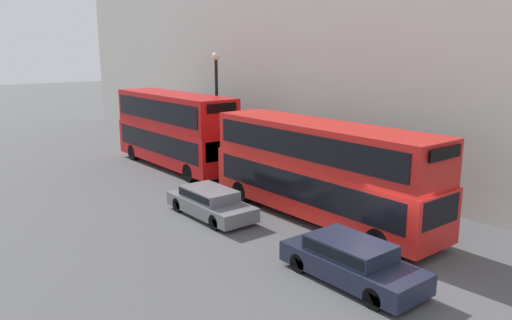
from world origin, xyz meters
TOP-DOWN VIEW (x-y plane):
  - ground_plane at (0.00, 0.00)m, footprint 200.00×200.00m
  - building_facade at (7.00, 0.00)m, footprint 1.10×80.00m
  - bus_leading at (1.60, 4.61)m, footprint 2.59×11.16m
  - bus_second_in_queue at (1.60, 16.71)m, footprint 2.59×10.15m
  - car_dark_sedan at (-1.80, -0.07)m, footprint 1.85×4.67m
  - car_hatchback at (-1.80, 7.76)m, footprint 1.76×4.53m
  - street_lamp at (3.30, 14.66)m, footprint 0.44×0.44m
  - pedestrian at (4.56, 15.80)m, footprint 0.36×0.36m

SIDE VIEW (x-z plane):
  - ground_plane at x=0.00m, z-range 0.00..0.00m
  - car_hatchback at x=-1.80m, z-range 0.05..1.27m
  - car_dark_sedan at x=-1.80m, z-range 0.04..1.37m
  - pedestrian at x=4.56m, z-range -0.07..1.73m
  - bus_leading at x=1.60m, z-range 0.22..4.31m
  - bus_second_in_queue at x=1.60m, z-range 0.22..4.69m
  - street_lamp at x=3.30m, z-range 0.78..7.62m
  - building_facade at x=7.00m, z-range 0.31..16.57m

